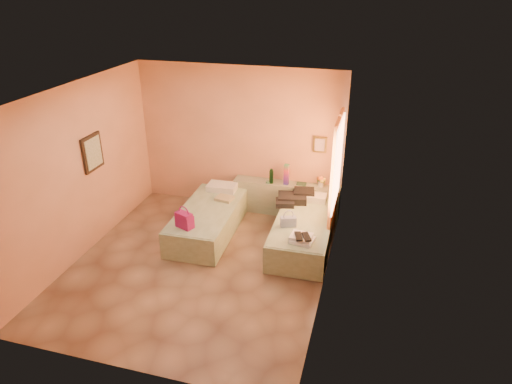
% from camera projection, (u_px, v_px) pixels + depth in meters
% --- Properties ---
extents(ground, '(4.50, 4.50, 0.00)m').
position_uv_depth(ground, '(200.00, 265.00, 7.40)').
color(ground, '#9E805E').
rests_on(ground, ground).
extents(room_walls, '(4.02, 4.51, 2.81)m').
position_uv_depth(room_walls, '(220.00, 151.00, 7.07)').
color(room_walls, '#E6A27A').
rests_on(room_walls, ground).
extents(headboard_ledge, '(2.05, 0.30, 0.65)m').
position_uv_depth(headboard_ledge, '(286.00, 199.00, 8.85)').
color(headboard_ledge, '#979D80').
rests_on(headboard_ledge, ground).
extents(bed_left, '(0.95, 2.02, 0.50)m').
position_uv_depth(bed_left, '(208.00, 221.00, 8.21)').
color(bed_left, '#A2BD98').
rests_on(bed_left, ground).
extents(bed_right, '(0.95, 2.02, 0.50)m').
position_uv_depth(bed_right, '(303.00, 232.00, 7.85)').
color(bed_right, '#A2BD98').
rests_on(bed_right, ground).
extents(water_bottle, '(0.10, 0.10, 0.28)m').
position_uv_depth(water_bottle, '(271.00, 176.00, 8.66)').
color(water_bottle, '#123418').
rests_on(water_bottle, headboard_ledge).
extents(rainbow_box, '(0.10, 0.10, 0.41)m').
position_uv_depth(rainbow_box, '(286.00, 174.00, 8.59)').
color(rainbow_box, '#94125D').
rests_on(rainbow_box, headboard_ledge).
extents(small_dish, '(0.13, 0.13, 0.03)m').
position_uv_depth(small_dish, '(268.00, 182.00, 8.74)').
color(small_dish, '#47835F').
rests_on(small_dish, headboard_ledge).
extents(green_book, '(0.18, 0.13, 0.03)m').
position_uv_depth(green_book, '(301.00, 184.00, 8.65)').
color(green_book, '#294D37').
rests_on(green_book, headboard_ledge).
extents(flower_vase, '(0.23, 0.23, 0.24)m').
position_uv_depth(flower_vase, '(321.00, 181.00, 8.54)').
color(flower_vase, white).
rests_on(flower_vase, headboard_ledge).
extents(magenta_handbag, '(0.33, 0.26, 0.27)m').
position_uv_depth(magenta_handbag, '(185.00, 220.00, 7.45)').
color(magenta_handbag, '#94125D').
rests_on(magenta_handbag, bed_left).
extents(khaki_garment, '(0.34, 0.29, 0.05)m').
position_uv_depth(khaki_garment, '(224.00, 198.00, 8.41)').
color(khaki_garment, tan).
rests_on(khaki_garment, bed_left).
extents(clothes_pile, '(0.64, 0.64, 0.17)m').
position_uv_depth(clothes_pile, '(295.00, 197.00, 8.31)').
color(clothes_pile, black).
rests_on(clothes_pile, bed_right).
extents(blue_handbag, '(0.28, 0.20, 0.17)m').
position_uv_depth(blue_handbag, '(288.00, 222.00, 7.51)').
color(blue_handbag, '#41579C').
rests_on(blue_handbag, bed_right).
extents(towel_stack, '(0.39, 0.35, 0.10)m').
position_uv_depth(towel_stack, '(302.00, 239.00, 7.09)').
color(towel_stack, white).
rests_on(towel_stack, bed_right).
extents(sandal_pair, '(0.27, 0.31, 0.03)m').
position_uv_depth(sandal_pair, '(302.00, 237.00, 7.01)').
color(sandal_pair, black).
rests_on(sandal_pair, towel_stack).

